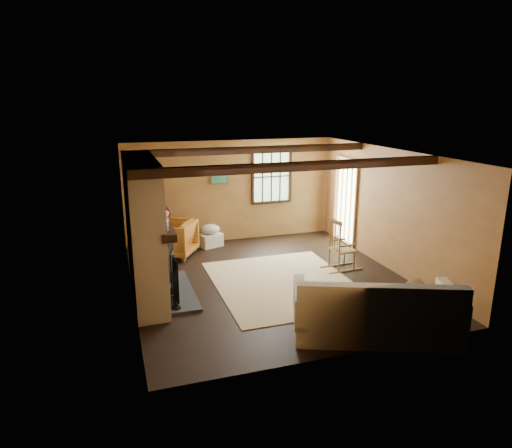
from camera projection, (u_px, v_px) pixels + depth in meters
name	position (u px, v px, depth m)	size (l,w,h in m)	color
ground	(270.00, 281.00, 8.62)	(5.50, 5.50, 0.00)	black
room_envelope	(277.00, 193.00, 8.48)	(5.02, 5.52, 2.44)	#A5693A
fireplace	(146.00, 235.00, 7.66)	(1.02, 2.30, 2.40)	#A15A3E
rug	(284.00, 283.00, 8.49)	(2.50, 3.00, 0.01)	beige
rocking_chair	(341.00, 248.00, 9.09)	(0.79, 0.46, 1.05)	tan
sofa	(376.00, 314.00, 6.53)	(2.53, 1.80, 0.94)	beige
firewood_pile	(148.00, 244.00, 10.33)	(0.73, 0.13, 0.27)	brown
laundry_basket	(210.00, 240.00, 10.60)	(0.50, 0.38, 0.30)	white
basket_pillow	(210.00, 229.00, 10.53)	(0.44, 0.36, 0.22)	beige
armchair	(174.00, 238.00, 9.90)	(0.84, 0.86, 0.78)	#BF6026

